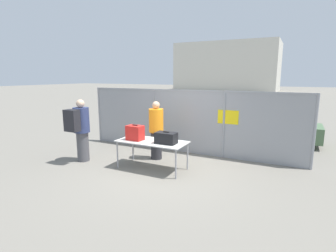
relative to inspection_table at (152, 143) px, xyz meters
The scene contains 9 objects.
ground_plane 0.73m from the inspection_table, 13.15° to the right, with size 120.00×120.00×0.00m, color slate.
fence_section 1.83m from the inspection_table, 82.34° to the left, with size 7.05×0.07×1.98m.
inspection_table is the anchor object (origin of this frame).
suitcase_red 0.52m from the inspection_table, 168.02° to the right, with size 0.44×0.31×0.41m.
suitcase_black 0.48m from the inspection_table, ahead, with size 0.52×0.31×0.30m.
traveler_hooded 2.14m from the inspection_table, behind, with size 0.43×0.67×1.76m.
security_worker_near 0.87m from the inspection_table, 111.74° to the left, with size 0.42×0.42×1.69m.
utility_trailer 5.11m from the inspection_table, 59.69° to the left, with size 3.82×2.11×0.72m.
distant_hangar 38.13m from the inspection_table, 101.23° to the left, with size 15.48×8.38×7.47m.
Camera 1 is at (3.06, -5.61, 2.39)m, focal length 28.00 mm.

